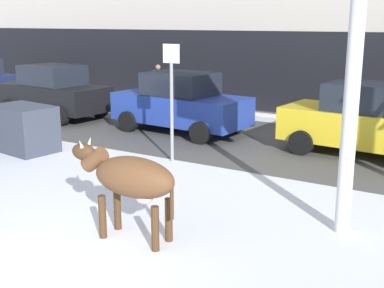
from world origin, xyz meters
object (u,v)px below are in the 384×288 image
pedestrian_near_billboard (158,87)px  cow_brown (130,178)px  car_black_sedan (53,92)px  street_sign (172,93)px  dumpster (24,128)px  car_blue_sedan (180,103)px  car_yellow_sedan (368,121)px

pedestrian_near_billboard → cow_brown: bearing=-56.8°
car_black_sedan → street_sign: (6.76, -2.61, 0.76)m
dumpster → street_sign: street_sign is taller
cow_brown → car_blue_sedan: 7.80m
car_yellow_sedan → street_sign: (-3.91, -2.99, 0.76)m
cow_brown → car_yellow_sedan: bearing=74.6°
car_blue_sedan → pedestrian_near_billboard: bearing=134.7°
car_yellow_sedan → street_sign: 4.98m
car_blue_sedan → dumpster: car_blue_sedan is taller
cow_brown → car_yellow_sedan: car_yellow_sedan is taller
car_blue_sedan → car_yellow_sedan: size_ratio=1.00×
car_yellow_sedan → street_sign: bearing=-142.6°
car_blue_sedan → pedestrian_near_billboard: size_ratio=2.50×
pedestrian_near_billboard → street_sign: bearing=-52.2°
car_blue_sedan → car_yellow_sedan: same height
car_blue_sedan → pedestrian_near_billboard: (-2.90, 2.94, -0.03)m
car_black_sedan → street_sign: street_sign is taller
car_blue_sedan → dumpster: (-2.28, -4.05, -0.31)m
cow_brown → pedestrian_near_billboard: size_ratio=1.10×
cow_brown → car_blue_sedan: (-3.56, 6.94, -0.09)m
cow_brown → street_sign: street_sign is taller
cow_brown → car_black_sedan: car_black_sedan is taller
car_blue_sedan → street_sign: (1.60, -2.86, 0.76)m
pedestrian_near_billboard → street_sign: 7.39m
street_sign → car_yellow_sedan: bearing=37.4°
street_sign → dumpster: bearing=-163.0°
cow_brown → car_yellow_sedan: 7.33m
car_black_sedan → street_sign: size_ratio=1.53×
cow_brown → dumpster: 6.53m
car_yellow_sedan → pedestrian_near_billboard: car_yellow_sedan is taller
car_blue_sedan → car_yellow_sedan: bearing=1.3°
pedestrian_near_billboard → car_blue_sedan: bearing=-45.3°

